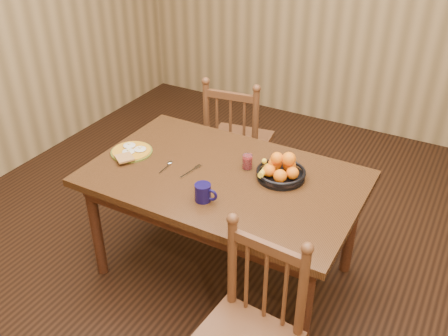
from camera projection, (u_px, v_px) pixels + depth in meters
The scene contains 10 objects.
room at pixel (224, 79), 2.62m from camera, with size 4.52×5.02×2.72m.
dining_table at pixel (224, 187), 2.98m from camera, with size 1.60×1.00×0.75m.
chair_far at pixel (237, 141), 3.84m from camera, with size 0.52×0.50×1.01m.
chair_near at pixel (248, 336), 2.28m from camera, with size 0.47×0.45×0.98m.
breakfast_plate at pixel (131, 151), 3.16m from camera, with size 0.26×0.31×0.04m.
fork at pixel (192, 170), 2.98m from camera, with size 0.05×0.18×0.00m.
spoon at pixel (168, 164), 3.04m from camera, with size 0.04×0.16×0.01m.
coffee_mug at pixel (204, 193), 2.70m from camera, with size 0.13×0.09×0.10m.
juice_glass at pixel (247, 162), 2.99m from camera, with size 0.06×0.06×0.09m.
fruit_bowl at pixel (281, 170), 2.89m from camera, with size 0.29×0.29×0.17m.
Camera 1 is at (1.21, -2.17, 2.33)m, focal length 40.00 mm.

